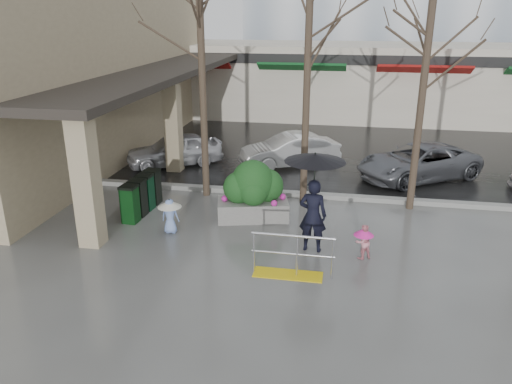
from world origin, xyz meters
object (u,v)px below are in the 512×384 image
(tree_west, at_px, (201,34))
(news_boxes, at_px, (142,195))
(car_a, at_px, (175,150))
(car_c, at_px, (418,162))
(tree_midwest, at_px, (309,30))
(handrail, at_px, (291,261))
(tree_mideast, at_px, (428,45))
(woman, at_px, (314,193))
(car_b, at_px, (290,150))
(child_pink, at_px, (363,239))
(planter, at_px, (253,191))
(child_blue, at_px, (170,212))

(tree_west, xyz_separation_m, news_boxes, (-1.49, -1.79, -4.53))
(car_a, bearing_deg, car_c, 59.06)
(tree_midwest, distance_m, car_a, 7.68)
(handrail, xyz_separation_m, news_boxes, (-4.85, 3.01, 0.18))
(tree_mideast, bearing_deg, tree_midwest, 180.00)
(tree_mideast, xyz_separation_m, woman, (-2.77, -3.42, -3.31))
(tree_mideast, xyz_separation_m, car_a, (-8.64, 3.05, -4.23))
(car_c, bearing_deg, tree_midwest, -84.82)
(handrail, distance_m, car_b, 8.62)
(tree_mideast, height_order, woman, tree_mideast)
(car_a, xyz_separation_m, car_c, (9.19, -0.02, 0.00))
(car_a, bearing_deg, child_pink, 16.03)
(news_boxes, bearing_deg, tree_mideast, 15.66)
(planter, bearing_deg, child_pink, -32.55)
(tree_midwest, bearing_deg, handrail, -88.09)
(child_blue, xyz_separation_m, car_c, (7.21, 6.08, 0.02))
(news_boxes, relative_size, car_a, 0.54)
(tree_west, relative_size, child_pink, 7.67)
(handrail, bearing_deg, child_blue, 153.48)
(car_b, bearing_deg, handrail, -21.14)
(car_a, bearing_deg, handrail, 4.16)
(news_boxes, height_order, car_b, car_b)
(tree_west, height_order, news_boxes, tree_west)
(planter, height_order, car_c, planter)
(tree_midwest, bearing_deg, planter, -128.46)
(planter, xyz_separation_m, car_b, (0.43, 5.40, -0.22))
(handrail, bearing_deg, car_a, 124.99)
(woman, xyz_separation_m, child_blue, (-3.89, 0.37, -0.94))
(child_blue, xyz_separation_m, news_boxes, (-1.33, 1.26, -0.06))
(tree_west, relative_size, car_c, 1.50)
(tree_midwest, height_order, woman, tree_midwest)
(woman, relative_size, child_pink, 2.91)
(tree_west, height_order, car_a, tree_west)
(news_boxes, height_order, car_a, car_a)
(tree_west, height_order, car_c, tree_west)
(car_c, bearing_deg, news_boxes, -93.57)
(tree_west, bearing_deg, child_pink, -36.02)
(child_blue, height_order, car_a, car_a)
(tree_west, relative_size, tree_mideast, 1.05)
(planter, relative_size, car_b, 0.58)
(woman, distance_m, car_c, 7.31)
(tree_west, height_order, car_b, tree_west)
(tree_west, bearing_deg, car_b, 58.33)
(handrail, xyz_separation_m, car_a, (-5.50, 7.85, 0.25))
(tree_mideast, relative_size, child_pink, 7.33)
(handrail, relative_size, tree_midwest, 0.27)
(handrail, xyz_separation_m, tree_midwest, (-0.16, 4.80, 4.86))
(tree_midwest, relative_size, news_boxes, 3.49)
(child_blue, distance_m, car_b, 7.24)
(tree_mideast, height_order, news_boxes, tree_mideast)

